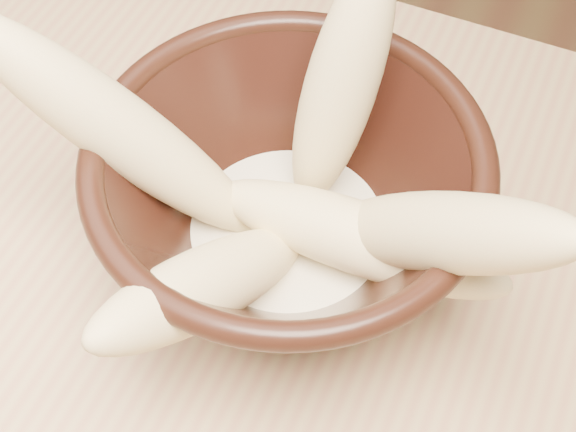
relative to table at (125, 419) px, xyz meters
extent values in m
cube|color=tan|center=(0.00, 0.00, 0.06)|extent=(1.20, 0.80, 0.04)
cylinder|color=black|center=(0.07, 0.12, 0.09)|extent=(0.10, 0.10, 0.01)
cylinder|color=black|center=(0.07, 0.12, 0.11)|extent=(0.10, 0.10, 0.01)
torus|color=black|center=(0.07, 0.12, 0.20)|extent=(0.23, 0.23, 0.02)
cylinder|color=beige|center=(0.07, 0.12, 0.12)|extent=(0.13, 0.13, 0.02)
ellipsoid|color=#E7C788|center=(0.08, 0.17, 0.20)|extent=(0.07, 0.11, 0.17)
ellipsoid|color=#E7C788|center=(-0.02, 0.09, 0.20)|extent=(0.18, 0.08, 0.18)
ellipsoid|color=#E7C788|center=(0.16, 0.10, 0.20)|extent=(0.18, 0.11, 0.17)
ellipsoid|color=#E7C788|center=(0.12, 0.11, 0.16)|extent=(0.19, 0.05, 0.06)
ellipsoid|color=#E7C788|center=(0.06, 0.04, 0.17)|extent=(0.09, 0.17, 0.12)
camera|label=1|loc=(0.19, -0.14, 0.55)|focal=50.00mm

